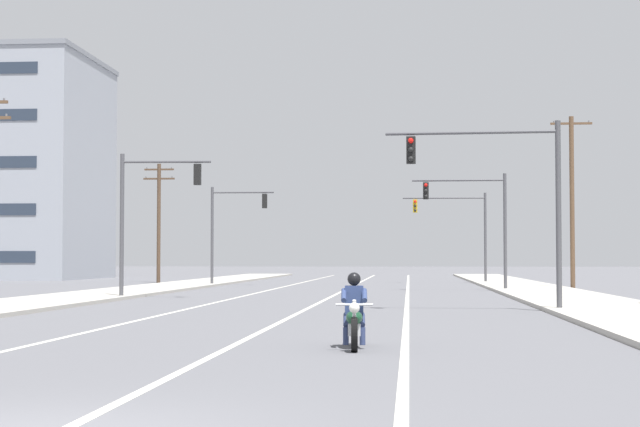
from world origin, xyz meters
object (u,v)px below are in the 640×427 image
Objects in this scene: utility_pole_right_far at (572,198)px; traffic_signal_mid_right at (478,213)px; motorcycle_with_rider at (354,318)px; traffic_signal_far_right at (461,223)px; traffic_signal_near_left at (147,204)px; traffic_signal_mid_left at (230,221)px; utility_pole_left_far at (159,218)px; traffic_signal_near_right at (506,184)px.

traffic_signal_mid_right is at bearing -145.88° from utility_pole_right_far.
motorcycle_with_rider is 40.79m from utility_pole_right_far.
traffic_signal_far_right reaches higher than motorcycle_with_rider.
traffic_signal_mid_right reaches higher than motorcycle_with_rider.
traffic_signal_near_left is 1.00× the size of traffic_signal_far_right.
traffic_signal_mid_right and traffic_signal_mid_left have the same top height.
utility_pole_left_far is (-6.26, 7.12, 0.49)m from traffic_signal_mid_left.
traffic_signal_mid_right is at bearing 82.48° from motorcycle_with_rider.
utility_pole_right_far is (10.16, 39.25, 4.48)m from motorcycle_with_rider.
utility_pole_right_far reaches higher than traffic_signal_near_right.
utility_pole_right_far is (20.26, 15.59, 1.03)m from traffic_signal_near_left.
traffic_signal_mid_right is at bearing 38.80° from traffic_signal_near_left.
utility_pole_left_far is at bearing 142.27° from traffic_signal_mid_right.
motorcycle_with_rider is 0.35× the size of traffic_signal_far_right.
traffic_signal_mid_left is 9.49m from utility_pole_left_far.
traffic_signal_near_right is at bearing -91.22° from traffic_signal_mid_right.
traffic_signal_far_right is 0.74× the size of utility_pole_left_far.
traffic_signal_mid_right is 6.68m from utility_pole_right_far.
traffic_signal_mid_right is (0.46, 21.34, -0.04)m from traffic_signal_near_right.
utility_pole_right_far is at bearing -25.41° from utility_pole_left_far.
utility_pole_left_far reaches higher than motorcycle_with_rider.
motorcycle_with_rider is 0.26× the size of utility_pole_left_far.
traffic_signal_mid_left is at bearing 148.20° from traffic_signal_mid_right.
utility_pole_left_far is at bearing 107.56° from motorcycle_with_rider.
traffic_signal_mid_left is (-14.40, 30.55, -0.11)m from traffic_signal_near_right.
traffic_signal_near_right is at bearing -103.31° from utility_pole_right_far.
traffic_signal_near_right is 42.97m from utility_pole_left_far.
traffic_signal_near_right is 33.77m from traffic_signal_mid_left.
traffic_signal_near_left is 1.00× the size of traffic_signal_mid_left.
traffic_signal_near_left is 0.74× the size of utility_pole_left_far.
traffic_signal_mid_right is 17.48m from traffic_signal_mid_left.
traffic_signal_near_left and traffic_signal_far_right have the same top height.
traffic_signal_mid_right is (4.69, 35.55, 3.52)m from motorcycle_with_rider.
utility_pole_right_far is at bearing 75.49° from motorcycle_with_rider.
traffic_signal_near_right is 1.00× the size of traffic_signal_mid_right.
traffic_signal_mid_left is 0.64× the size of utility_pole_right_far.
traffic_signal_far_right is 0.64× the size of utility_pole_right_far.
utility_pole_left_far reaches higher than traffic_signal_near_right.
traffic_signal_far_right is 21.02m from utility_pole_left_far.
traffic_signal_near_left is at bearing -117.39° from traffic_signal_far_right.
traffic_signal_near_right and traffic_signal_mid_right have the same top height.
motorcycle_with_rider is 0.35× the size of traffic_signal_mid_right.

